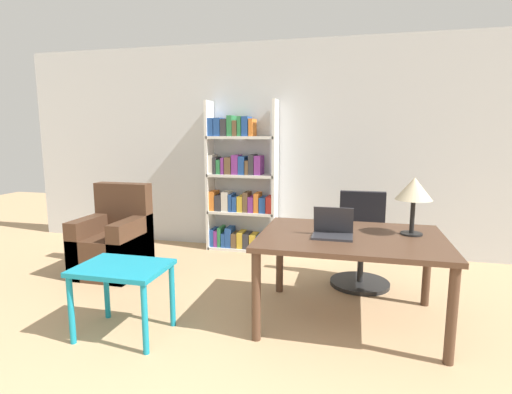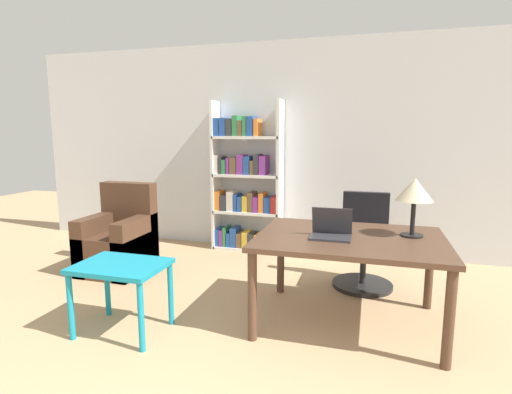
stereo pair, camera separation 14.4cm
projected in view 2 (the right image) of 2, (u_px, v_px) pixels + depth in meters
The scene contains 8 objects.
wall_back at pixel (310, 148), 5.11m from camera, with size 8.00×0.06×2.70m.
desk at pixel (350, 247), 3.19m from camera, with size 1.46×1.08×0.73m.
laptop at pixel (331, 231), 3.14m from camera, with size 0.31×0.23×0.23m.
table_lamp at pixel (415, 191), 3.13m from camera, with size 0.29×0.29×0.47m.
office_chair at pixel (364, 247), 4.06m from camera, with size 0.60×0.60×0.94m.
side_table_blue at pixel (121, 275), 3.07m from camera, with size 0.67×0.50×0.55m.
armchair at pixel (119, 243), 4.50m from camera, with size 0.65×0.70×0.98m.
bookshelf at pixel (244, 186), 5.24m from camera, with size 0.92×0.28×1.96m.
Camera 2 is at (0.77, -0.61, 1.55)m, focal length 28.00 mm.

